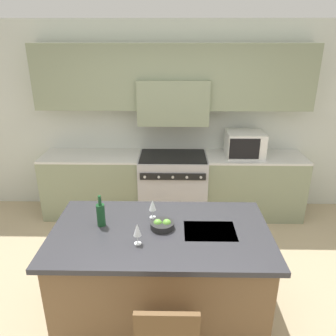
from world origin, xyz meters
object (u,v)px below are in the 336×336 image
object	(u,v)px
range_stove	(173,185)
wine_glass_far	(153,206)
fruit_bowl	(162,225)
wine_glass_near	(137,230)
wine_bottle	(101,214)
microwave	(245,144)

from	to	relation	value
range_stove	wine_glass_far	world-z (taller)	wine_glass_far
range_stove	fruit_bowl	world-z (taller)	fruit_bowl
fruit_bowl	range_stove	bearing A→B (deg)	87.43
wine_glass_near	fruit_bowl	distance (m)	0.32
wine_glass_far	fruit_bowl	bearing A→B (deg)	-61.96
wine_bottle	wine_glass_near	world-z (taller)	wine_bottle
microwave	wine_glass_far	bearing A→B (deg)	-124.09
wine_glass_far	fruit_bowl	distance (m)	0.22
wine_bottle	fruit_bowl	xyz separation A→B (m)	(0.54, -0.04, -0.08)
wine_bottle	microwave	bearing A→B (deg)	49.17
range_stove	microwave	bearing A→B (deg)	1.07
range_stove	wine_glass_far	bearing A→B (deg)	-95.94
fruit_bowl	wine_glass_far	bearing A→B (deg)	118.04
microwave	wine_glass_far	size ratio (longest dim) A/B	2.82
microwave	wine_bottle	world-z (taller)	microwave
wine_glass_near	wine_glass_far	size ratio (longest dim) A/B	1.00
range_stove	wine_bottle	world-z (taller)	wine_bottle
range_stove	fruit_bowl	size ratio (longest dim) A/B	4.63
microwave	fruit_bowl	bearing A→B (deg)	-119.48
microwave	wine_bottle	bearing A→B (deg)	-130.83
wine_glass_near	wine_glass_far	world-z (taller)	same
range_stove	wine_glass_near	world-z (taller)	wine_glass_near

